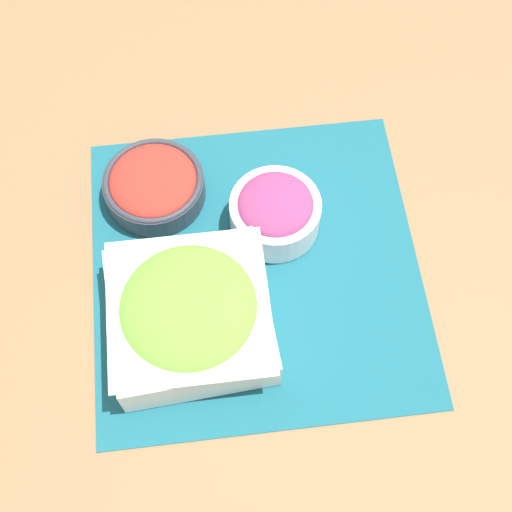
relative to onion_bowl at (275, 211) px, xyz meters
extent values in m
plane|color=olive|center=(0.03, 0.06, -0.04)|extent=(3.00, 3.00, 0.00)
cube|color=#195B6B|center=(0.03, 0.06, -0.04)|extent=(0.44, 0.45, 0.00)
cylinder|color=silver|center=(0.00, 0.00, -0.01)|extent=(0.12, 0.12, 0.05)
torus|color=silver|center=(0.00, 0.00, 0.02)|extent=(0.12, 0.12, 0.01)
ellipsoid|color=#93386B|center=(0.00, 0.00, 0.02)|extent=(0.10, 0.10, 0.03)
cylinder|color=#333842|center=(0.16, -0.07, -0.02)|extent=(0.14, 0.14, 0.04)
torus|color=#333842|center=(0.16, -0.07, 0.00)|extent=(0.14, 0.14, 0.01)
ellipsoid|color=red|center=(0.16, -0.07, 0.00)|extent=(0.12, 0.12, 0.03)
cube|color=white|center=(0.13, 0.14, 0.00)|extent=(0.21, 0.21, 0.06)
cube|color=white|center=(0.13, 0.14, 0.03)|extent=(0.20, 0.20, 0.00)
ellipsoid|color=#6BAD38|center=(0.13, 0.14, 0.03)|extent=(0.17, 0.17, 0.04)
camera|label=1|loc=(0.08, 0.48, 0.84)|focal=50.00mm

